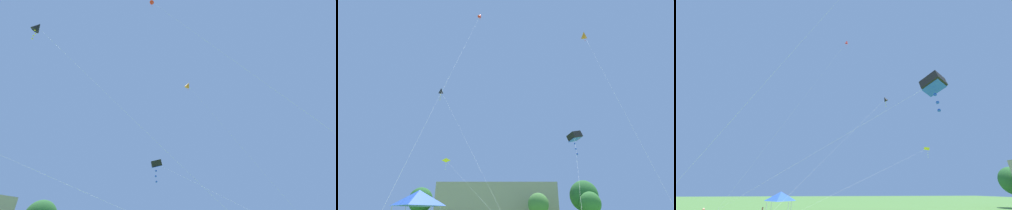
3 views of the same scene
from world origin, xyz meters
TOP-DOWN VIEW (x-y plane):
  - distant_building at (-4.16, 51.18)m, footprint 26.52×12.20m
  - tree_far_right at (14.97, 42.52)m, footprint 4.38×3.94m
  - tree_far_left at (-21.65, 49.28)m, footprint 5.38×4.84m
  - tree_near_right at (14.63, 45.19)m, footprint 6.07×5.46m
  - tree_far_centre at (4.26, 41.15)m, footprint 4.13×3.72m
  - festival_tent at (-7.78, 3.78)m, footprint 2.59×2.59m
  - kite_orange_diamond_0 at (7.47, 12.05)m, footprint 1.35×13.28m
  - kite_black_diamond_1 at (-11.28, 18.94)m, footprint 10.48×16.88m
  - kite_yellow_delta_2 at (-10.98, 24.74)m, footprint 10.62×22.82m
  - kite_black_box_3 at (6.14, 16.31)m, footprint 6.12×19.57m
  - kite_red_diamond_4 at (-5.38, 11.29)m, footprint 2.46×15.29m

SIDE VIEW (x-z plane):
  - festival_tent at x=-7.78m, z-range 1.16..4.46m
  - tree_far_centre at x=4.26m, z-range 0.91..7.15m
  - tree_far_right at x=14.97m, z-range 0.96..7.57m
  - distant_building at x=-4.16m, z-range 0.00..8.86m
  - tree_far_left at x=-21.65m, z-range 1.19..9.31m
  - tree_near_right at x=14.63m, z-range 1.34..10.50m
  - kite_yellow_delta_2 at x=-10.98m, z-range 4.46..14.23m
  - kite_black_box_3 at x=6.14m, z-range 4.92..16.28m
  - kite_black_diamond_1 at x=-11.28m, z-range 8.71..27.34m
  - kite_orange_diamond_0 at x=7.47m, z-range 10.81..33.72m
  - kite_red_diamond_4 at x=-5.38m, z-range 12.00..37.14m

